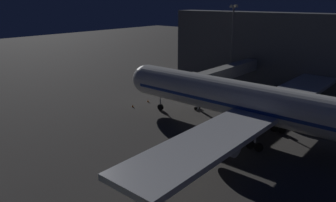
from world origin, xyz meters
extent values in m
plane|color=#383533|center=(0.00, 0.00, 0.00)|extent=(320.00, 320.00, 0.00)
cylinder|color=silver|center=(0.00, 8.64, 5.66)|extent=(5.67, 50.35, 5.67)
sphere|color=silver|center=(0.00, -16.54, 5.66)|extent=(5.56, 5.56, 5.56)
cube|color=navy|center=(0.00, 8.64, 5.24)|extent=(5.73, 48.34, 0.50)
cube|color=black|center=(0.00, -14.83, 6.66)|extent=(3.12, 1.40, 0.90)
cube|color=#B7BABF|center=(0.00, 7.72, 4.67)|extent=(55.95, 6.89, 0.70)
cylinder|color=#B7BABF|center=(-10.39, 6.72, 2.79)|extent=(2.76, 4.91, 2.76)
cylinder|color=black|center=(-10.39, 4.26, 2.79)|extent=(2.34, 0.15, 2.34)
cylinder|color=#B7BABF|center=(10.39, 6.72, 2.79)|extent=(2.76, 4.91, 2.76)
cylinder|color=black|center=(10.39, 4.26, 2.79)|extent=(2.34, 0.15, 2.34)
cylinder|color=#B7BABF|center=(0.00, -13.04, 2.31)|extent=(0.28, 0.28, 2.23)
cylinder|color=black|center=(0.00, -13.04, 0.60)|extent=(0.45, 1.20, 1.20)
cylinder|color=#B7BABF|center=(-4.20, 8.72, 2.31)|extent=(0.28, 0.28, 2.23)
cylinder|color=black|center=(-4.20, 8.07, 0.60)|extent=(0.45, 1.20, 1.20)
cylinder|color=black|center=(-4.20, 9.37, 0.60)|extent=(0.45, 1.20, 1.20)
cylinder|color=#B7BABF|center=(4.20, 8.72, 2.31)|extent=(0.28, 0.28, 2.23)
cylinder|color=black|center=(4.20, 8.07, 0.60)|extent=(0.45, 1.20, 1.20)
cylinder|color=black|center=(4.20, 9.37, 0.60)|extent=(0.45, 1.20, 1.20)
cube|color=#9E9E99|center=(-15.78, -7.88, 5.66)|extent=(23.36, 2.60, 2.50)
cube|color=#9E9E99|center=(-4.10, -7.88, 5.66)|extent=(3.20, 3.40, 3.00)
cube|color=black|center=(-2.70, -7.88, 5.66)|extent=(0.70, 3.20, 2.70)
cylinder|color=#B7BABF|center=(-5.10, -7.88, 2.21)|extent=(0.56, 0.56, 4.41)
cylinder|color=black|center=(-5.70, -7.88, 0.30)|extent=(0.25, 0.60, 0.60)
cylinder|color=black|center=(-4.50, -7.88, 0.30)|extent=(0.25, 0.60, 0.60)
cube|color=#4C4F54|center=(-31.00, 8.64, 8.86)|extent=(6.00, 80.00, 17.72)
cylinder|color=#59595E|center=(-25.50, -12.64, 9.41)|extent=(0.40, 0.40, 18.83)
cube|color=#F9EFC6|center=(-26.40, -12.64, 19.08)|extent=(1.10, 0.50, 0.60)
cube|color=#F9EFC6|center=(-24.60, -12.64, 19.08)|extent=(1.10, 0.50, 0.60)
cone|color=orange|center=(-2.20, -18.54, 0.28)|extent=(0.36, 0.36, 0.55)
cone|color=orange|center=(2.20, -18.54, 0.28)|extent=(0.36, 0.36, 0.55)
camera|label=1|loc=(43.77, 26.38, 20.46)|focal=34.28mm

